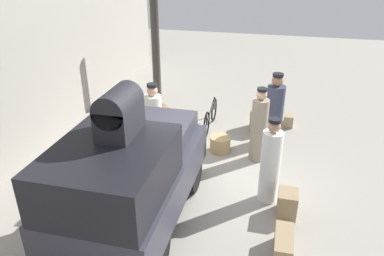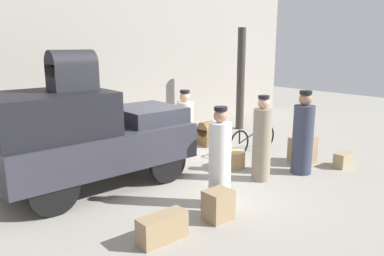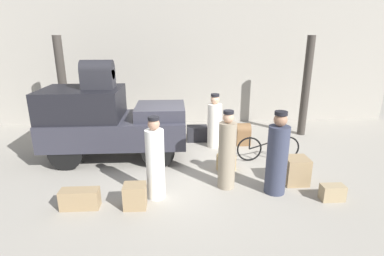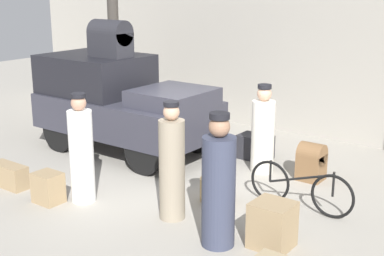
{
  "view_description": "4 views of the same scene",
  "coord_description": "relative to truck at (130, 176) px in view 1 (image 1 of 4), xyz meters",
  "views": [
    {
      "loc": [
        -6.86,
        -1.55,
        4.46
      ],
      "look_at": [
        0.2,
        0.2,
        0.95
      ],
      "focal_mm": 35.0,
      "sensor_mm": 36.0,
      "label": 1
    },
    {
      "loc": [
        -4.94,
        -5.83,
        2.75
      ],
      "look_at": [
        0.2,
        0.2,
        0.95
      ],
      "focal_mm": 35.0,
      "sensor_mm": 36.0,
      "label": 2
    },
    {
      "loc": [
        -0.26,
        -7.12,
        3.24
      ],
      "look_at": [
        0.2,
        0.2,
        0.95
      ],
      "focal_mm": 28.0,
      "sensor_mm": 36.0,
      "label": 3
    },
    {
      "loc": [
        5.4,
        -6.84,
        3.36
      ],
      "look_at": [
        0.2,
        0.2,
        0.95
      ],
      "focal_mm": 50.0,
      "sensor_mm": 36.0,
      "label": 4
    }
  ],
  "objects": [
    {
      "name": "suitcase_tan_flat",
      "position": [
        4.47,
        -1.84,
        -0.74
      ],
      "size": [
        0.52,
        0.49,
        0.62
      ],
      "color": "#937A56",
      "rests_on": "ground"
    },
    {
      "name": "trunk_barrel_dark",
      "position": [
        3.85,
        0.75,
        -0.7
      ],
      "size": [
        0.43,
        0.41,
        0.67
      ],
      "color": "brown",
      "rests_on": "ground"
    },
    {
      "name": "porter_with_bicycle",
      "position": [
        2.87,
        -1.91,
        -0.24
      ],
      "size": [
        0.38,
        0.38,
        1.75
      ],
      "color": "gray",
      "rests_on": "ground"
    },
    {
      "name": "truck",
      "position": [
        0.0,
        0.0,
        0.0
      ],
      "size": [
        3.69,
        1.76,
        1.92
      ],
      "color": "black",
      "rests_on": "ground"
    },
    {
      "name": "porter_standing_middle",
      "position": [
        1.35,
        -2.25,
        -0.25
      ],
      "size": [
        0.38,
        0.38,
        1.73
      ],
      "color": "white",
      "rests_on": "ground"
    },
    {
      "name": "conductor_in_dark_uniform",
      "position": [
        3.87,
        -2.21,
        -0.23
      ],
      "size": [
        0.44,
        0.44,
        1.79
      ],
      "color": "#33384C",
      "rests_on": "ground"
    },
    {
      "name": "bicycle",
      "position": [
        4.24,
        -0.53,
        -0.7
      ],
      "size": [
        1.7,
        0.04,
        0.71
      ],
      "color": "black",
      "rests_on": "ground"
    },
    {
      "name": "trunk_umber_medium",
      "position": [
        4.95,
        -2.6,
        -0.88
      ],
      "size": [
        0.47,
        0.25,
        0.33
      ],
      "color": "#9E8966",
      "rests_on": "ground"
    },
    {
      "name": "canopy_pillar_right",
      "position": [
        6.06,
        1.59,
        0.57
      ],
      "size": [
        0.26,
        0.26,
        3.23
      ],
      "color": "#38332D",
      "rests_on": "ground"
    },
    {
      "name": "porter_carrying_trunk",
      "position": [
        2.95,
        0.62,
        -0.32
      ],
      "size": [
        0.42,
        0.42,
        1.61
      ],
      "color": "silver",
      "rests_on": "ground"
    },
    {
      "name": "trunk_wicker_pale",
      "position": [
        2.47,
        1.18,
        -0.81
      ],
      "size": [
        0.64,
        0.45,
        0.47
      ],
      "color": "#232328",
      "rests_on": "ground"
    },
    {
      "name": "trunk_large_brown",
      "position": [
        -0.11,
        -2.59,
        -0.85
      ],
      "size": [
        0.74,
        0.28,
        0.39
      ],
      "color": "#937A56",
      "rests_on": "ground"
    },
    {
      "name": "station_building_facade",
      "position": [
        2.0,
        3.35,
        1.21
      ],
      "size": [
        16.0,
        0.15,
        4.5
      ],
      "color": "gray",
      "rests_on": "ground"
    },
    {
      "name": "ground_plane",
      "position": [
        2.0,
        -0.72,
        -1.04
      ],
      "size": [
        30.0,
        30.0,
        0.0
      ],
      "primitive_type": "plane",
      "color": "gray"
    },
    {
      "name": "suitcase_small_leather",
      "position": [
        0.96,
        -2.62,
        -0.8
      ],
      "size": [
        0.43,
        0.35,
        0.49
      ],
      "color": "#937A56",
      "rests_on": "ground"
    },
    {
      "name": "wicker_basket",
      "position": [
        3.03,
        -1.02,
        -0.86
      ],
      "size": [
        0.5,
        0.5,
        0.38
      ],
      "color": "tan",
      "rests_on": "ground"
    },
    {
      "name": "trunk_on_truck_roof",
      "position": [
        -0.18,
        0.0,
        1.23
      ],
      "size": [
        0.81,
        0.5,
        0.72
      ],
      "color": "#232328",
      "rests_on": "truck"
    }
  ]
}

